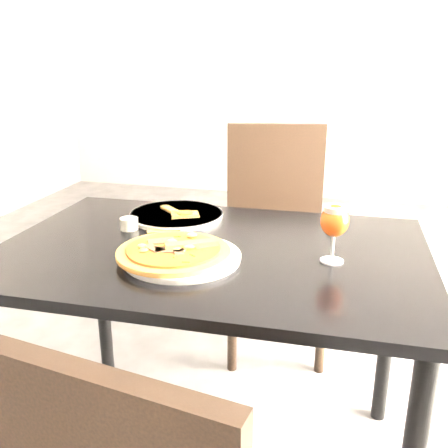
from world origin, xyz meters
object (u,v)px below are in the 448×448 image
(dining_table, at_px, (211,276))
(chair_far, at_px, (276,229))
(pizza, at_px, (174,251))
(beer_glass, at_px, (335,221))

(dining_table, relative_size, chair_far, 1.24)
(dining_table, xyz_separation_m, pizza, (-0.07, -0.12, 0.12))
(chair_far, distance_m, pizza, 0.95)
(chair_far, bearing_deg, pizza, -110.96)
(dining_table, relative_size, beer_glass, 7.83)
(pizza, distance_m, beer_glass, 0.42)
(dining_table, distance_m, pizza, 0.18)
(beer_glass, bearing_deg, pizza, -166.18)
(pizza, bearing_deg, chair_far, 81.91)
(pizza, height_order, beer_glass, beer_glass)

